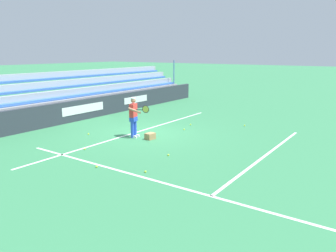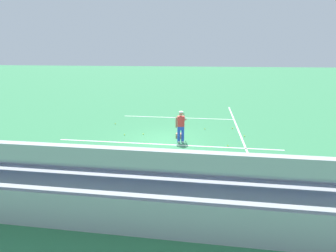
# 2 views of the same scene
# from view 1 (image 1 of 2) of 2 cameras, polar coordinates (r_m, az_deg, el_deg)

# --- Properties ---
(ground_plane) EXTENTS (160.00, 160.00, 0.00)m
(ground_plane) POSITION_cam_1_polar(r_m,az_deg,el_deg) (14.74, -4.02, -1.36)
(ground_plane) COLOR #337A4C
(court_baseline_white) EXTENTS (12.00, 0.10, 0.01)m
(court_baseline_white) POSITION_cam_1_polar(r_m,az_deg,el_deg) (15.05, -5.50, -1.07)
(court_baseline_white) COLOR white
(court_baseline_white) RESTS_ON ground
(court_sideline_white) EXTENTS (0.10, 12.00, 0.01)m
(court_sideline_white) POSITION_cam_1_polar(r_m,az_deg,el_deg) (9.32, -0.75, -9.89)
(court_sideline_white) COLOR white
(court_sideline_white) RESTS_ON ground
(court_service_line_white) EXTENTS (8.22, 0.10, 0.01)m
(court_service_line_white) POSITION_cam_1_polar(r_m,az_deg,el_deg) (12.17, 16.62, -4.93)
(court_service_line_white) COLOR white
(court_service_line_white) RESTS_ON ground
(back_wall_sponsor_board) EXTENTS (22.54, 0.25, 1.10)m
(back_wall_sponsor_board) POSITION_cam_1_polar(r_m,az_deg,el_deg) (17.96, -15.93, 2.54)
(back_wall_sponsor_board) COLOR #2D333D
(back_wall_sponsor_board) RESTS_ON ground
(bleacher_stand) EXTENTS (21.42, 2.40, 2.95)m
(bleacher_stand) POSITION_cam_1_polar(r_m,az_deg,el_deg) (19.37, -19.42, 3.55)
(bleacher_stand) COLOR #9EA3A8
(bleacher_stand) RESTS_ON ground
(tennis_player) EXTENTS (0.59, 1.05, 1.71)m
(tennis_player) POSITION_cam_1_polar(r_m,az_deg,el_deg) (14.00, -5.96, 1.60)
(tennis_player) COLOR blue
(tennis_player) RESTS_ON ground
(ball_box_cardboard) EXTENTS (0.43, 0.34, 0.26)m
(ball_box_cardboard) POSITION_cam_1_polar(r_m,az_deg,el_deg) (13.80, -3.13, -1.78)
(ball_box_cardboard) COLOR #A87F51
(ball_box_cardboard) RESTS_ON ground
(tennis_ball_stray_back) EXTENTS (0.07, 0.07, 0.07)m
(tennis_ball_stray_back) POSITION_cam_1_polar(r_m,az_deg,el_deg) (10.08, -3.95, -7.93)
(tennis_ball_stray_back) COLOR #CCE533
(tennis_ball_stray_back) RESTS_ON ground
(tennis_ball_by_box) EXTENTS (0.07, 0.07, 0.07)m
(tennis_ball_by_box) POSITION_cam_1_polar(r_m,az_deg,el_deg) (14.95, -13.70, -1.36)
(tennis_ball_by_box) COLOR #CCE533
(tennis_ball_by_box) RESTS_ON ground
(tennis_ball_on_baseline) EXTENTS (0.07, 0.07, 0.07)m
(tennis_ball_on_baseline) POSITION_cam_1_polar(r_m,az_deg,el_deg) (10.72, -12.32, -6.92)
(tennis_ball_on_baseline) COLOR #CCE533
(tennis_ball_on_baseline) RESTS_ON ground
(tennis_ball_midcourt) EXTENTS (0.07, 0.07, 0.07)m
(tennis_ball_midcourt) POSITION_cam_1_polar(r_m,az_deg,el_deg) (16.63, 13.19, 0.09)
(tennis_ball_midcourt) COLOR #CCE533
(tennis_ball_midcourt) RESTS_ON ground
(tennis_ball_far_left) EXTENTS (0.07, 0.07, 0.07)m
(tennis_ball_far_left) POSITION_cam_1_polar(r_m,az_deg,el_deg) (15.40, 2.82, -0.60)
(tennis_ball_far_left) COLOR #CCE533
(tennis_ball_far_left) RESTS_ON ground
(tennis_ball_far_right) EXTENTS (0.07, 0.07, 0.07)m
(tennis_ball_far_right) POSITION_cam_1_polar(r_m,az_deg,el_deg) (12.71, -14.30, -3.90)
(tennis_ball_far_right) COLOR #CCE533
(tennis_ball_far_right) RESTS_ON ground
(tennis_ball_toward_net) EXTENTS (0.07, 0.07, 0.07)m
(tennis_ball_toward_net) POSITION_cam_1_polar(r_m,az_deg,el_deg) (16.44, 3.94, 0.25)
(tennis_ball_toward_net) COLOR #CCE533
(tennis_ball_toward_net) RESTS_ON ground
(tennis_ball_near_player) EXTENTS (0.07, 0.07, 0.07)m
(tennis_ball_near_player) POSITION_cam_1_polar(r_m,az_deg,el_deg) (11.61, 0.06, -5.07)
(tennis_ball_near_player) COLOR #CCE533
(tennis_ball_near_player) RESTS_ON ground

